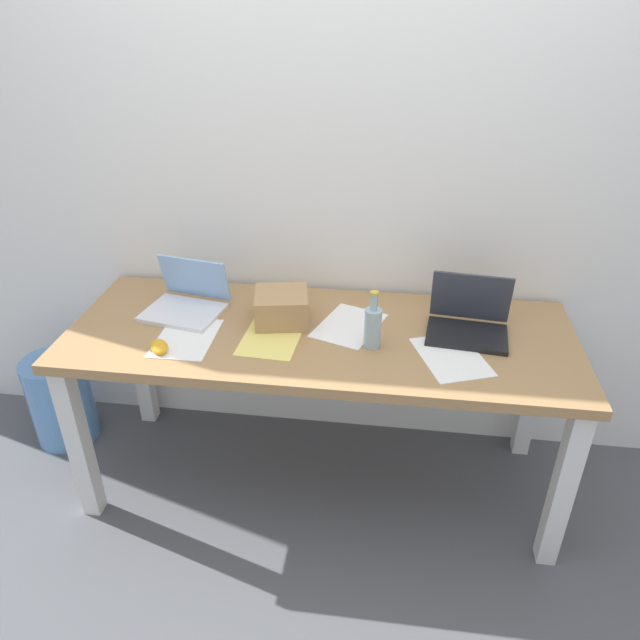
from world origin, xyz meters
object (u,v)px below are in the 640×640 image
at_px(cardboard_box, 282,307).
at_px(laptop_right, 468,322).
at_px(laptop_left, 186,302).
at_px(computer_mouse, 159,347).
at_px(beer_bottle, 373,326).
at_px(desk, 320,352).
at_px(water_cooler_jug, 61,399).

bearing_deg(cardboard_box, laptop_right, 0.64).
xyz_separation_m(laptop_left, cardboard_box, (0.40, -0.03, 0.02)).
height_order(laptop_left, cardboard_box, laptop_left).
relative_size(laptop_right, computer_mouse, 3.19).
relative_size(laptop_right, beer_bottle, 1.43).
relative_size(desk, laptop_left, 5.70).
xyz_separation_m(desk, cardboard_box, (-0.16, 0.06, 0.16)).
relative_size(laptop_right, water_cooler_jug, 0.67).
distance_m(laptop_right, beer_bottle, 0.38).
bearing_deg(computer_mouse, beer_bottle, -22.50).
bearing_deg(laptop_left, computer_mouse, -90.15).
bearing_deg(laptop_left, water_cooler_jug, 177.52).
bearing_deg(water_cooler_jug, computer_mouse, -25.97).
relative_size(laptop_left, computer_mouse, 3.39).
xyz_separation_m(laptop_right, beer_bottle, (-0.35, -0.14, 0.04)).
xyz_separation_m(beer_bottle, computer_mouse, (-0.76, -0.13, -0.07)).
bearing_deg(computer_mouse, desk, -11.69).
bearing_deg(beer_bottle, laptop_left, 167.30).
xyz_separation_m(cardboard_box, water_cooler_jug, (-1.09, 0.06, -0.60)).
height_order(desk, computer_mouse, computer_mouse).
xyz_separation_m(laptop_left, water_cooler_jug, (-0.69, 0.03, -0.58)).
xyz_separation_m(computer_mouse, water_cooler_jug, (-0.69, 0.34, -0.56)).
bearing_deg(beer_bottle, laptop_right, 22.18).
relative_size(laptop_left, beer_bottle, 1.52).
bearing_deg(laptop_left, cardboard_box, -5.02).
xyz_separation_m(computer_mouse, cardboard_box, (0.40, 0.27, 0.04)).
relative_size(desk, water_cooler_jug, 4.05).
relative_size(desk, cardboard_box, 9.57).
distance_m(beer_bottle, cardboard_box, 0.39).
distance_m(computer_mouse, cardboard_box, 0.48).
distance_m(laptop_right, computer_mouse, 1.15).
bearing_deg(laptop_left, desk, -9.51).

